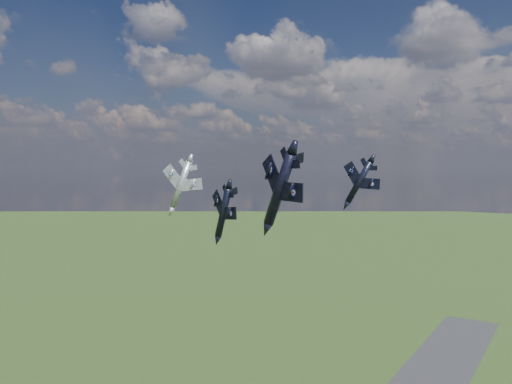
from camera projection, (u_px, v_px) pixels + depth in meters
The scene contains 4 objects.
jet_lead_navy at pixel (223, 212), 96.84m from camera, with size 10.32×14.39×2.98m, color black, non-canonical shape.
jet_right_navy at pixel (280, 189), 62.92m from camera, with size 10.09×14.07×2.91m, color black, non-canonical shape.
jet_high_navy at pixel (359, 182), 96.25m from camera, with size 8.93×12.46×2.58m, color black, non-canonical shape.
jet_left_silver at pixel (181, 185), 109.49m from camera, with size 10.74×14.97×3.10m, color #94989D, non-canonical shape.
Camera 1 is at (48.53, -55.78, 87.68)m, focal length 35.00 mm.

